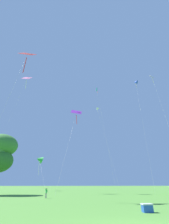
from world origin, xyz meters
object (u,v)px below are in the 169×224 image
(kite_teal_box, at_px, (97,92))
(person_child_small, at_px, (46,192))
(kite_white_distant, at_px, (97,108))
(kite_pink_low, at_px, (26,81))
(kite_blue_delta, at_px, (136,82))
(picnic_cooler, at_px, (147,208))
(kite_red_high, at_px, (26,58))
(kite_purple_streamer, at_px, (76,115))
(kite_yellow_diamond, at_px, (154,85))
(kite_green_small, at_px, (39,159))

(kite_teal_box, height_order, person_child_small, kite_teal_box)
(kite_teal_box, xyz_separation_m, kite_white_distant, (1.70, 9.33, -0.75))
(kite_pink_low, relative_size, kite_blue_delta, 1.12)
(kite_pink_low, height_order, picnic_cooler, kite_pink_low)
(kite_pink_low, bearing_deg, picnic_cooler, -58.95)
(kite_teal_box, xyz_separation_m, picnic_cooler, (-3.15, -29.16, -25.51))
(kite_red_high, height_order, person_child_small, kite_red_high)
(kite_red_high, height_order, kite_purple_streamer, kite_red_high)
(kite_purple_streamer, relative_size, kite_blue_delta, 0.65)
(kite_purple_streamer, xyz_separation_m, kite_blue_delta, (14.69, 0.34, 9.61))
(kite_white_distant, bearing_deg, picnic_cooler, -97.18)
(kite_yellow_diamond, bearing_deg, kite_red_high, -156.34)
(kite_pink_low, relative_size, kite_teal_box, 1.05)
(kite_purple_streamer, xyz_separation_m, person_child_small, (-3.80, -10.89, -14.51))
(kite_red_high, xyz_separation_m, picnic_cooler, (11.59, -10.15, -19.07))
(kite_green_small, distance_m, kite_purple_streamer, 18.31)
(kite_green_small, relative_size, kite_teal_box, 0.45)
(kite_blue_delta, bearing_deg, kite_white_distant, 112.69)
(person_child_small, relative_size, picnic_cooler, 1.81)
(kite_red_high, xyz_separation_m, kite_blue_delta, (23.24, 12.06, 5.48))
(kite_green_small, height_order, kite_white_distant, kite_white_distant)
(kite_pink_low, height_order, person_child_small, kite_pink_low)
(kite_green_small, distance_m, picnic_cooler, 38.59)
(kite_pink_low, bearing_deg, kite_teal_box, 6.17)
(kite_yellow_diamond, height_order, kite_purple_streamer, kite_yellow_diamond)
(kite_red_high, relative_size, kite_teal_box, 0.78)
(kite_red_high, relative_size, picnic_cooler, 35.25)
(kite_yellow_diamond, distance_m, person_child_small, 35.57)
(kite_yellow_diamond, bearing_deg, person_child_small, -153.83)
(kite_teal_box, bearing_deg, kite_green_small, 155.88)
(kite_green_small, height_order, kite_purple_streamer, kite_purple_streamer)
(kite_green_small, xyz_separation_m, person_child_small, (5.15, -24.95, -6.93))
(kite_yellow_diamond, relative_size, kite_purple_streamer, 1.68)
(kite_yellow_diamond, distance_m, kite_green_small, 35.98)
(kite_pink_low, xyz_separation_m, picnic_cooler, (16.29, -27.06, -26.18))
(kite_blue_delta, distance_m, person_child_small, 32.40)
(person_child_small, bearing_deg, kite_pink_low, 120.46)
(kite_red_high, distance_m, kite_teal_box, 24.90)
(kite_white_distant, relative_size, person_child_small, 23.60)
(kite_yellow_diamond, xyz_separation_m, person_child_small, (-23.60, -11.60, -23.96))
(kite_purple_streamer, bearing_deg, kite_green_small, 122.46)
(kite_purple_streamer, distance_m, kite_blue_delta, 17.56)
(kite_green_small, bearing_deg, kite_purple_streamer, -57.54)
(person_child_small, distance_m, picnic_cooler, 12.94)
(kite_yellow_diamond, height_order, kite_teal_box, kite_yellow_diamond)
(kite_blue_delta, bearing_deg, kite_purple_streamer, -178.68)
(kite_yellow_diamond, height_order, person_child_small, kite_yellow_diamond)
(person_child_small, bearing_deg, kite_purple_streamer, 70.79)
(kite_white_distant, bearing_deg, kite_green_small, -171.38)
(kite_teal_box, distance_m, kite_purple_streamer, 14.25)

